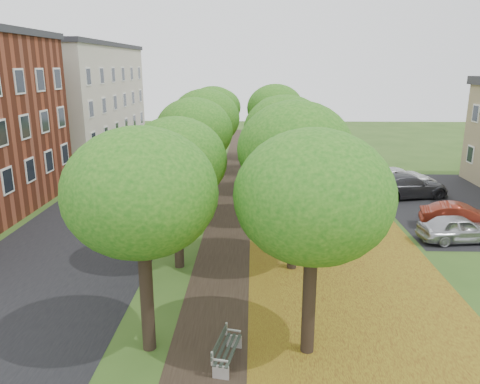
# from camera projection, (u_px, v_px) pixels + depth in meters

# --- Properties ---
(ground) EXTENTS (120.00, 120.00, 0.00)m
(ground) POSITION_uv_depth(u_px,v_px,m) (221.00, 349.00, 14.25)
(ground) COLOR #2D4C19
(ground) RESTS_ON ground
(street_asphalt) EXTENTS (8.00, 70.00, 0.01)m
(street_asphalt) POSITION_uv_depth(u_px,v_px,m) (117.00, 205.00, 28.92)
(street_asphalt) COLOR black
(street_asphalt) RESTS_ON ground
(footpath) EXTENTS (3.20, 70.00, 0.01)m
(footpath) POSITION_uv_depth(u_px,v_px,m) (238.00, 206.00, 28.72)
(footpath) COLOR black
(footpath) RESTS_ON ground
(leaf_verge) EXTENTS (7.50, 70.00, 0.01)m
(leaf_verge) POSITION_uv_depth(u_px,v_px,m) (319.00, 207.00, 28.58)
(leaf_verge) COLOR olive
(leaf_verge) RESTS_ON ground
(parking_lot) EXTENTS (9.00, 16.00, 0.01)m
(parking_lot) POSITION_uv_depth(u_px,v_px,m) (453.00, 203.00, 29.31)
(parking_lot) COLOR black
(parking_lot) RESTS_ON ground
(tree_row_west) EXTENTS (4.30, 34.30, 6.65)m
(tree_row_west) POSITION_uv_depth(u_px,v_px,m) (200.00, 128.00, 27.52)
(tree_row_west) COLOR black
(tree_row_west) RESTS_ON ground
(tree_row_east) EXTENTS (4.30, 34.30, 6.65)m
(tree_row_east) POSITION_uv_depth(u_px,v_px,m) (282.00, 128.00, 27.39)
(tree_row_east) COLOR black
(tree_row_east) RESTS_ON ground
(building_cream) EXTENTS (10.30, 20.30, 10.40)m
(building_cream) POSITION_uv_depth(u_px,v_px,m) (68.00, 99.00, 45.18)
(building_cream) COLOR beige
(building_cream) RESTS_ON ground
(bench) EXTENTS (0.81, 1.74, 0.79)m
(bench) POSITION_uv_depth(u_px,v_px,m) (226.00, 350.00, 13.52)
(bench) COLOR #273129
(bench) RESTS_ON ground
(car_silver) EXTENTS (4.08, 2.03, 1.34)m
(car_silver) POSITION_uv_depth(u_px,v_px,m) (459.00, 229.00, 22.77)
(car_silver) COLOR #B6B5BB
(car_silver) RESTS_ON ground
(car_red) EXTENTS (4.23, 2.21, 1.33)m
(car_red) POSITION_uv_depth(u_px,v_px,m) (461.00, 217.00, 24.57)
(car_red) COLOR maroon
(car_red) RESTS_ON ground
(car_grey) EXTENTS (5.65, 3.28, 1.54)m
(car_grey) POSITION_uv_depth(u_px,v_px,m) (408.00, 186.00, 30.40)
(car_grey) COLOR #313236
(car_grey) RESTS_ON ground
(car_white) EXTENTS (5.80, 3.60, 1.50)m
(car_white) POSITION_uv_depth(u_px,v_px,m) (398.00, 179.00, 32.46)
(car_white) COLOR silver
(car_white) RESTS_ON ground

